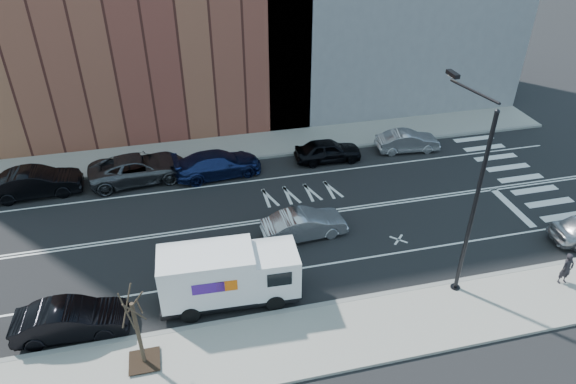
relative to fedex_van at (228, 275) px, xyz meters
name	(u,v)px	position (x,y,z in m)	size (l,w,h in m)	color
ground	(274,219)	(3.24, 5.60, -1.48)	(120.00, 120.00, 0.00)	black
sidewalk_near	(318,339)	(3.24, -3.20, -1.40)	(44.00, 3.60, 0.15)	gray
sidewalk_far	(247,146)	(3.24, 14.40, -1.40)	(44.00, 3.60, 0.15)	gray
curb_near	(307,308)	(3.24, -1.40, -1.39)	(44.00, 0.25, 0.17)	gray
curb_far	(252,158)	(3.24, 12.60, -1.39)	(44.00, 0.25, 0.17)	gray
crosswalk	(527,184)	(19.24, 5.60, -1.47)	(3.00, 14.00, 0.01)	white
road_markings	(274,219)	(3.24, 5.60, -1.47)	(40.00, 8.60, 0.01)	white
streetlight	(470,193)	(10.24, -1.31, 3.60)	(0.44, 4.02, 9.34)	black
street_tree	(140,340)	(-3.76, -2.80, -0.03)	(1.20, 1.20, 3.75)	black
fedex_van	(228,275)	(0.00, 0.00, 0.00)	(6.25, 2.41, 2.81)	black
far_parked_b	(36,183)	(-9.86, 11.33, -0.64)	(1.78, 5.09, 1.68)	black
far_parked_c	(139,168)	(-3.99, 11.66, -0.65)	(2.74, 5.94, 1.65)	#44464B
far_parked_d	(218,164)	(0.84, 11.14, -0.68)	(2.22, 5.46, 1.58)	navy
far_parked_e	(328,151)	(8.11, 11.31, -0.73)	(1.76, 4.37, 1.49)	black
far_parked_f	(408,141)	(13.82, 11.41, -0.78)	(1.49, 4.26, 1.40)	#9D9DA1
driving_sedan	(304,225)	(4.48, 3.79, -0.74)	(1.56, 4.46, 1.47)	#A6A6AB
near_parked_rear_a	(71,320)	(-6.63, -0.42, -0.72)	(1.61, 4.60, 1.52)	black
pedestrian	(567,269)	(15.29, -2.62, -0.51)	(0.60, 0.39, 1.63)	black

